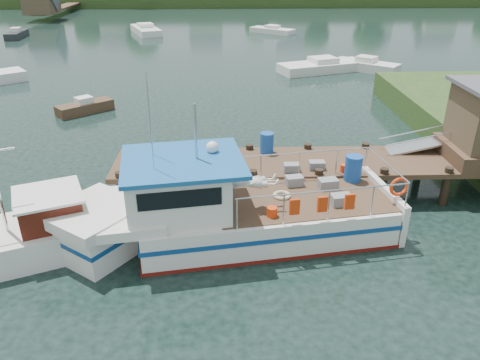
{
  "coord_description": "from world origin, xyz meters",
  "views": [
    {
      "loc": [
        -1.52,
        -17.22,
        8.94
      ],
      "look_at": [
        -1.0,
        -1.5,
        1.3
      ],
      "focal_mm": 35.0,
      "sensor_mm": 36.0,
      "label": 1
    }
  ],
  "objects_px": {
    "work_boat": "(25,236)",
    "moored_rowboat": "(85,107)",
    "lobster_boat": "(223,212)",
    "dock": "(427,140)",
    "moored_far": "(272,30)",
    "moored_e": "(17,34)",
    "moored_b": "(366,65)",
    "moored_c": "(323,66)",
    "moored_d": "(146,30)"
  },
  "relations": [
    {
      "from": "lobster_boat",
      "to": "moored_c",
      "type": "bearing_deg",
      "value": 62.94
    },
    {
      "from": "dock",
      "to": "moored_c",
      "type": "distance_m",
      "value": 21.95
    },
    {
      "from": "moored_c",
      "to": "moored_e",
      "type": "distance_m",
      "value": 37.18
    },
    {
      "from": "moored_b",
      "to": "moored_d",
      "type": "bearing_deg",
      "value": 139.58
    },
    {
      "from": "work_boat",
      "to": "moored_rowboat",
      "type": "xyz_separation_m",
      "value": [
        -2.15,
        15.3,
        -0.31
      ]
    },
    {
      "from": "moored_far",
      "to": "moored_d",
      "type": "distance_m",
      "value": 15.63
    },
    {
      "from": "moored_d",
      "to": "moored_c",
      "type": "bearing_deg",
      "value": -40.44
    },
    {
      "from": "dock",
      "to": "moored_far",
      "type": "height_order",
      "value": "dock"
    },
    {
      "from": "dock",
      "to": "moored_b",
      "type": "relative_size",
      "value": 3.08
    },
    {
      "from": "moored_c",
      "to": "moored_b",
      "type": "bearing_deg",
      "value": -7.49
    },
    {
      "from": "dock",
      "to": "moored_d",
      "type": "distance_m",
      "value": 46.51
    },
    {
      "from": "dock",
      "to": "work_boat",
      "type": "relative_size",
      "value": 2.08
    },
    {
      "from": "moored_rowboat",
      "to": "moored_e",
      "type": "relative_size",
      "value": 0.77
    },
    {
      "from": "moored_far",
      "to": "moored_d",
      "type": "relative_size",
      "value": 0.74
    },
    {
      "from": "moored_far",
      "to": "moored_b",
      "type": "bearing_deg",
      "value": -51.42
    },
    {
      "from": "moored_b",
      "to": "moored_c",
      "type": "relative_size",
      "value": 0.69
    },
    {
      "from": "lobster_boat",
      "to": "moored_far",
      "type": "relative_size",
      "value": 2.17
    },
    {
      "from": "moored_far",
      "to": "moored_d",
      "type": "bearing_deg",
      "value": -157.71
    },
    {
      "from": "dock",
      "to": "lobster_boat",
      "type": "relative_size",
      "value": 1.36
    },
    {
      "from": "moored_rowboat",
      "to": "moored_d",
      "type": "relative_size",
      "value": 0.44
    },
    {
      "from": "moored_rowboat",
      "to": "moored_e",
      "type": "bearing_deg",
      "value": 107.74
    },
    {
      "from": "moored_d",
      "to": "moored_e",
      "type": "relative_size",
      "value": 1.73
    },
    {
      "from": "moored_d",
      "to": "work_boat",
      "type": "bearing_deg",
      "value": -76.91
    },
    {
      "from": "moored_d",
      "to": "moored_far",
      "type": "bearing_deg",
      "value": 8.87
    },
    {
      "from": "moored_d",
      "to": "moored_rowboat",
      "type": "bearing_deg",
      "value": -78.97
    },
    {
      "from": "dock",
      "to": "lobster_boat",
      "type": "height_order",
      "value": "lobster_boat"
    },
    {
      "from": "lobster_boat",
      "to": "work_boat",
      "type": "bearing_deg",
      "value": 177.6
    },
    {
      "from": "moored_b",
      "to": "dock",
      "type": "bearing_deg",
      "value": -96.14
    },
    {
      "from": "dock",
      "to": "moored_far",
      "type": "distance_m",
      "value": 42.95
    },
    {
      "from": "lobster_boat",
      "to": "moored_d",
      "type": "distance_m",
      "value": 47.43
    },
    {
      "from": "lobster_boat",
      "to": "moored_c",
      "type": "relative_size",
      "value": 1.55
    },
    {
      "from": "moored_far",
      "to": "dock",
      "type": "bearing_deg",
      "value": -64.52
    },
    {
      "from": "moored_e",
      "to": "moored_b",
      "type": "bearing_deg",
      "value": -39.48
    },
    {
      "from": "moored_rowboat",
      "to": "moored_d",
      "type": "bearing_deg",
      "value": 81.22
    },
    {
      "from": "work_boat",
      "to": "moored_d",
      "type": "bearing_deg",
      "value": 70.99
    },
    {
      "from": "dock",
      "to": "work_boat",
      "type": "bearing_deg",
      "value": -163.96
    },
    {
      "from": "moored_e",
      "to": "moored_far",
      "type": "bearing_deg",
      "value": -7.61
    },
    {
      "from": "dock",
      "to": "moored_c",
      "type": "relative_size",
      "value": 2.11
    },
    {
      "from": "lobster_boat",
      "to": "moored_d",
      "type": "bearing_deg",
      "value": 92.73
    },
    {
      "from": "moored_e",
      "to": "moored_d",
      "type": "bearing_deg",
      "value": -1.52
    },
    {
      "from": "moored_b",
      "to": "moored_d",
      "type": "height_order",
      "value": "moored_d"
    },
    {
      "from": "lobster_boat",
      "to": "moored_far",
      "type": "bearing_deg",
      "value": 73.64
    },
    {
      "from": "moored_d",
      "to": "moored_e",
      "type": "distance_m",
      "value": 14.87
    },
    {
      "from": "work_boat",
      "to": "moored_b",
      "type": "relative_size",
      "value": 1.48
    },
    {
      "from": "moored_far",
      "to": "moored_b",
      "type": "relative_size",
      "value": 1.04
    },
    {
      "from": "moored_rowboat",
      "to": "moored_b",
      "type": "xyz_separation_m",
      "value": [
        20.6,
        10.89,
        0.08
      ]
    },
    {
      "from": "work_boat",
      "to": "moored_d",
      "type": "xyz_separation_m",
      "value": [
        -3.08,
        47.19,
        -0.23
      ]
    },
    {
      "from": "dock",
      "to": "moored_b",
      "type": "height_order",
      "value": "dock"
    },
    {
      "from": "moored_c",
      "to": "moored_d",
      "type": "relative_size",
      "value": 1.03
    },
    {
      "from": "moored_c",
      "to": "moored_d",
      "type": "height_order",
      "value": "moored_d"
    }
  ]
}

